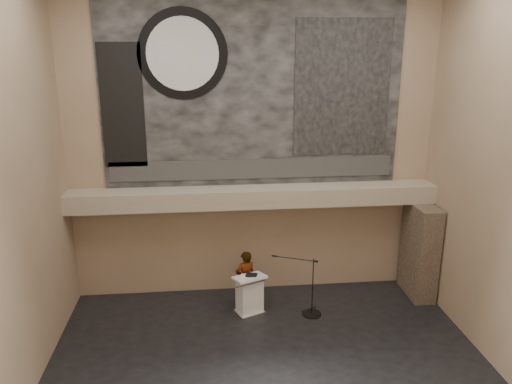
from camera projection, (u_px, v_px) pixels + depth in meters
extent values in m
plane|color=black|center=(271.00, 372.00, 11.02)|extent=(10.00, 10.00, 0.00)
cube|color=#8D7659|center=(253.00, 147.00, 13.60)|extent=(10.00, 0.02, 8.50)
cube|color=#8D7659|center=(317.00, 280.00, 5.98)|extent=(10.00, 0.02, 8.50)
cube|color=#8D7659|center=(7.00, 195.00, 9.30)|extent=(0.02, 8.00, 8.50)
cube|color=gray|center=(254.00, 197.00, 13.60)|extent=(10.00, 0.80, 0.50)
cylinder|color=#B2893D|center=(196.00, 209.00, 13.47)|extent=(0.04, 0.04, 0.06)
cylinder|color=#B2893D|center=(323.00, 205.00, 13.82)|extent=(0.04, 0.04, 0.06)
cube|color=black|center=(253.00, 93.00, 13.16)|extent=(8.00, 0.05, 5.00)
cube|color=#2D2D2D|center=(253.00, 169.00, 13.71)|extent=(7.76, 0.02, 0.55)
cylinder|color=black|center=(183.00, 54.00, 12.66)|extent=(2.30, 0.02, 2.30)
cylinder|color=silver|center=(183.00, 54.00, 12.64)|extent=(1.84, 0.02, 1.84)
cube|color=black|center=(342.00, 89.00, 13.33)|extent=(2.60, 0.02, 3.60)
cube|color=black|center=(122.00, 106.00, 12.87)|extent=(1.10, 0.02, 3.20)
cube|color=#413328|center=(420.00, 250.00, 14.09)|extent=(0.60, 1.40, 2.70)
cube|color=silver|center=(250.00, 312.00, 13.39)|extent=(0.87, 0.78, 0.08)
cube|color=white|center=(250.00, 295.00, 13.24)|extent=(0.75, 0.64, 0.96)
cube|color=white|center=(250.00, 278.00, 13.07)|extent=(0.96, 0.83, 0.14)
cube|color=black|center=(252.00, 275.00, 13.10)|extent=(0.34, 0.30, 0.04)
cube|color=white|center=(244.00, 276.00, 13.06)|extent=(0.28, 0.33, 0.00)
imported|color=white|center=(245.00, 279.00, 13.59)|extent=(0.67, 0.54, 1.60)
cylinder|color=black|center=(312.00, 314.00, 13.35)|extent=(0.52, 0.52, 0.02)
cylinder|color=black|center=(313.00, 287.00, 13.12)|extent=(0.03, 0.03, 1.62)
cylinder|color=black|center=(294.00, 259.00, 13.06)|extent=(1.08, 0.49, 0.02)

